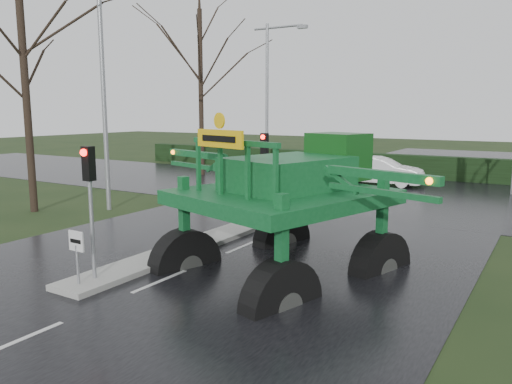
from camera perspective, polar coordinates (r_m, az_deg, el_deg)
The scene contains 14 objects.
ground at distance 13.35m, azimuth -10.89°, elevation -10.06°, with size 140.00×140.00×0.00m, color black.
road_main at distance 21.52m, azimuth 7.34°, elevation -2.54°, with size 14.00×80.00×0.02m, color black.
road_cross at distance 27.02m, azimuth 12.58°, elevation -0.27°, with size 80.00×12.00×0.02m, color black.
median_island at distance 16.31m, azimuth -7.17°, elevation -6.08°, with size 1.20×10.00×0.16m, color gray.
hedge_row at distance 34.52m, azimuth 16.98°, elevation 2.83°, with size 44.00×0.90×1.50m, color black.
keep_left_sign at distance 12.99m, azimuth -19.81°, elevation -6.12°, with size 0.50×0.07×1.35m.
traffic_signal_near at distance 12.99m, azimuth -18.50°, elevation 0.86°, with size 0.26×0.33×3.52m.
traffic_signal_mid at distance 19.52m, azimuth 0.96°, elevation 4.00°, with size 0.26×0.33×3.52m.
street_light_left_near at distance 22.73m, azimuth -16.61°, elevation 12.95°, with size 3.85×0.30×10.00m.
street_light_left_far at distance 33.75m, azimuth 1.73°, elevation 12.00°, with size 3.85×0.30×10.00m.
tree_left_near at distance 23.69m, azimuth -24.93°, elevation 11.98°, with size 6.30×6.30×10.85m.
tree_left_far at distance 34.56m, azimuth -6.36°, elevation 13.81°, with size 7.70×7.70×13.26m.
crop_sprayer at distance 14.08m, azimuth -7.45°, elevation 1.77°, with size 9.35×7.06×5.42m.
white_sedan at distance 30.60m, azimuth 13.94°, elevation 0.77°, with size 1.75×5.02×1.66m, color white.
Camera 1 is at (8.59, -9.24, 4.38)m, focal length 35.00 mm.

